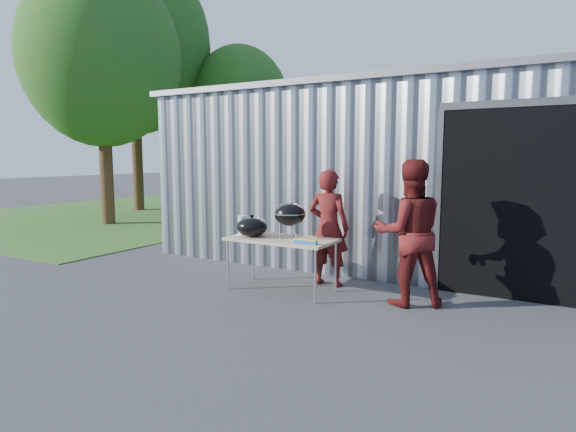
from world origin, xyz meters
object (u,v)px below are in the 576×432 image
Objects in this scene: kettle_grill at (290,208)px; person_cook at (328,228)px; person_bystander at (409,233)px; folding_table at (281,241)px.

person_cook reaches higher than kettle_grill.
kettle_grill is 1.64m from person_bystander.
kettle_grill is (0.12, 0.04, 0.46)m from folding_table.
kettle_grill is at bearing -22.39° from person_bystander.
folding_table is at bearing 52.55° from person_cook.
person_cook is at bearing -45.42° from person_bystander.
person_bystander is at bearing 8.53° from folding_table.
person_cook is 1.33m from person_bystander.
kettle_grill is 0.51× the size of person_bystander.
kettle_grill is at bearing 59.01° from person_cook.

